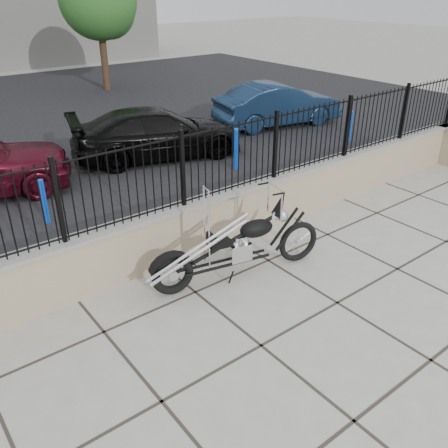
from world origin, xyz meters
TOP-DOWN VIEW (x-y plane):
  - ground_plane at (0.00, 0.00)m, footprint 90.00×90.00m
  - parking_lot at (0.00, 12.50)m, footprint 30.00×30.00m
  - retaining_wall at (0.00, 2.50)m, footprint 14.00×0.36m
  - iron_fence at (0.00, 2.50)m, footprint 14.00×0.08m
  - chopper_motorcycle at (-0.75, 1.46)m, footprint 2.80×1.07m
  - car_black at (1.28, 7.21)m, footprint 4.80×2.95m
  - car_blue at (5.95, 7.58)m, footprint 4.30×2.23m
  - bollard_a at (-2.45, 5.20)m, footprint 0.11×0.11m
  - bollard_b at (2.33, 5.25)m, footprint 0.15×0.15m
  - bollard_c at (6.38, 4.98)m, footprint 0.14×0.14m

SIDE VIEW (x-z plane):
  - ground_plane at x=0.00m, z-range 0.00..0.00m
  - parking_lot at x=0.00m, z-range 0.00..0.00m
  - bollard_a at x=-2.45m, z-range 0.00..0.90m
  - bollard_c at x=6.38m, z-range 0.00..0.90m
  - retaining_wall at x=0.00m, z-range 0.00..0.96m
  - bollard_b at x=2.33m, z-range 0.00..1.03m
  - car_black at x=1.28m, z-range 0.00..1.30m
  - car_blue at x=5.95m, z-range 0.00..1.35m
  - chopper_motorcycle at x=-0.75m, z-range 0.00..1.65m
  - iron_fence at x=0.00m, z-range 0.96..2.16m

